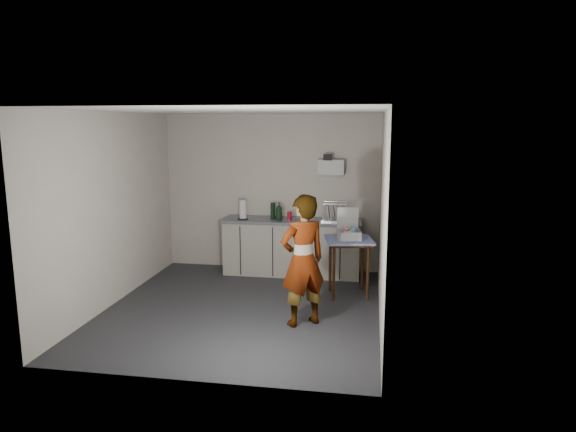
% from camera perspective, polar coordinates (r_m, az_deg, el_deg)
% --- Properties ---
extents(ground, '(4.00, 4.00, 0.00)m').
position_cam_1_polar(ground, '(7.02, -5.00, -10.17)').
color(ground, '#252529').
rests_on(ground, ground).
extents(wall_back, '(3.60, 0.02, 2.60)m').
position_cam_1_polar(wall_back, '(8.59, -1.86, 2.61)').
color(wall_back, beige).
rests_on(wall_back, ground).
extents(wall_right, '(0.02, 4.00, 2.60)m').
position_cam_1_polar(wall_right, '(6.47, 10.38, -0.10)').
color(wall_right, beige).
rests_on(wall_right, ground).
extents(wall_left, '(0.02, 4.00, 2.60)m').
position_cam_1_polar(wall_left, '(7.33, -18.86, 0.72)').
color(wall_left, beige).
rests_on(wall_left, ground).
extents(ceiling, '(3.60, 4.00, 0.01)m').
position_cam_1_polar(ceiling, '(6.58, -5.36, 11.53)').
color(ceiling, white).
rests_on(ceiling, wall_back).
extents(kitchen_counter, '(2.24, 0.62, 0.91)m').
position_cam_1_polar(kitchen_counter, '(8.41, 0.47, -3.62)').
color(kitchen_counter, black).
rests_on(kitchen_counter, ground).
extents(wall_shelf, '(0.42, 0.18, 0.37)m').
position_cam_1_polar(wall_shelf, '(8.34, 4.81, 5.43)').
color(wall_shelf, silver).
rests_on(wall_shelf, ground).
extents(side_table, '(0.75, 0.75, 0.83)m').
position_cam_1_polar(side_table, '(7.34, 6.78, -3.35)').
color(side_table, '#3D220E').
rests_on(side_table, ground).
extents(standing_man, '(0.71, 0.66, 1.62)m').
position_cam_1_polar(standing_man, '(6.22, 1.66, -4.97)').
color(standing_man, '#B2A593').
rests_on(standing_man, ground).
extents(soap_bottle, '(0.16, 0.16, 0.29)m').
position_cam_1_polar(soap_bottle, '(8.23, -1.01, 0.54)').
color(soap_bottle, black).
rests_on(soap_bottle, kitchen_counter).
extents(soda_can, '(0.07, 0.07, 0.13)m').
position_cam_1_polar(soda_can, '(8.26, 0.16, 0.03)').
color(soda_can, red).
rests_on(soda_can, kitchen_counter).
extents(dark_bottle, '(0.08, 0.08, 0.27)m').
position_cam_1_polar(dark_bottle, '(8.31, -1.69, 0.57)').
color(dark_bottle, black).
rests_on(dark_bottle, kitchen_counter).
extents(paper_towel, '(0.18, 0.18, 0.32)m').
position_cam_1_polar(paper_towel, '(8.34, -5.04, 0.67)').
color(paper_towel, black).
rests_on(paper_towel, kitchen_counter).
extents(dish_rack, '(0.42, 0.32, 0.30)m').
position_cam_1_polar(dish_rack, '(8.23, 5.19, -0.04)').
color(dish_rack, white).
rests_on(dish_rack, kitchen_counter).
extents(bakery_box, '(0.36, 0.37, 0.43)m').
position_cam_1_polar(bakery_box, '(7.30, 6.78, -1.79)').
color(bakery_box, silver).
rests_on(bakery_box, side_table).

